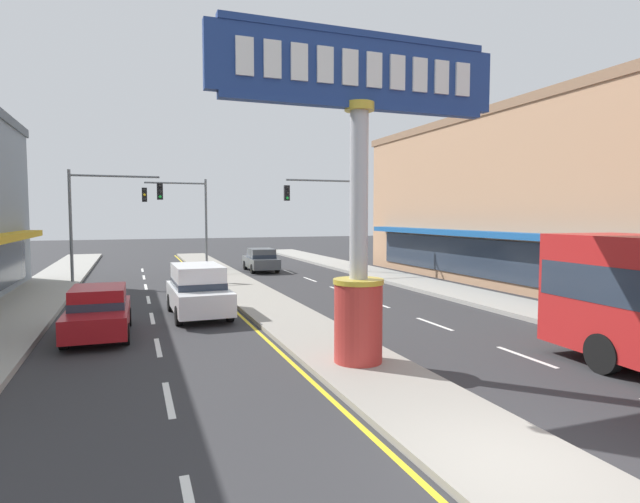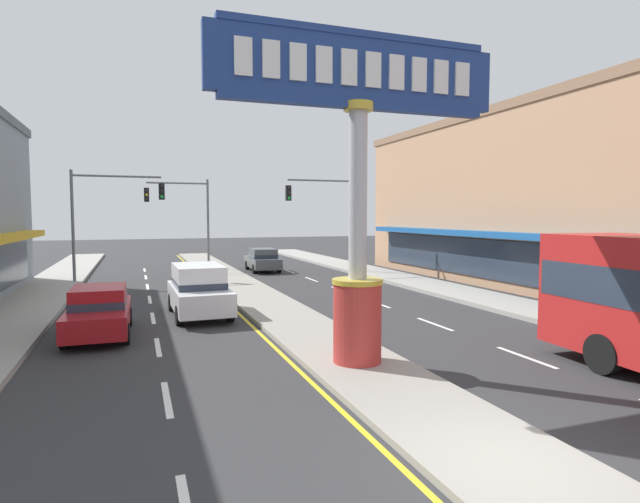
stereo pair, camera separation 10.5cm
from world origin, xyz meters
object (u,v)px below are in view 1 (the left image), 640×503
Objects in this scene: storefront_right at (540,199)px; sedan_far_right_lane at (99,311)px; suv_near_left_lane at (198,290)px; traffic_light_right_side at (330,207)px; sedan_mid_left_lane at (261,260)px; traffic_light_median_far at (183,209)px; district_sign at (359,187)px; traffic_light_left_side at (106,206)px.

sedan_far_right_lane is (-21.81, -4.98, -3.87)m from storefront_right.
sedan_far_right_lane is 4.00m from suv_near_left_lane.
sedan_mid_left_lane is (-3.59, 3.60, -3.46)m from traffic_light_right_side.
traffic_light_median_far is at bearing 142.24° from storefront_right.
traffic_light_right_side is at bearing 45.30° from sedan_far_right_lane.
district_sign is at bearing -85.56° from traffic_light_median_far.
traffic_light_left_side is at bearing 107.87° from suv_near_left_lane.
storefront_right is at bearing 8.37° from suv_near_left_lane.
traffic_light_left_side is (-22.09, 8.39, -0.41)m from storefront_right.
suv_near_left_lane is 15.33m from sedan_mid_left_lane.
traffic_light_median_far is at bearing 156.57° from sedan_mid_left_lane.
sedan_far_right_lane is at bearing -134.70° from traffic_light_right_side.
suv_near_left_lane is (-2.91, 8.01, -3.45)m from district_sign.
traffic_light_median_far is (-1.89, 24.27, -0.24)m from district_sign.
suv_near_left_lane is (3.30, 2.26, 0.20)m from sedan_far_right_lane.
storefront_right is 22.70m from sedan_far_right_lane.
district_sign is 18.93m from storefront_right.
district_sign is 22.68m from sedan_mid_left_lane.
sedan_far_right_lane is at bearing -88.77° from traffic_light_left_side.
traffic_light_left_side is 1.43× the size of sedan_far_right_lane.
traffic_light_left_side is 1.34× the size of suv_near_left_lane.
district_sign is at bearing -145.46° from storefront_right.
traffic_light_right_side is 1.00× the size of traffic_light_median_far.
sedan_mid_left_lane is (4.80, -2.08, -3.41)m from traffic_light_median_far.
district_sign is at bearing -97.47° from sedan_mid_left_lane.
traffic_light_right_side is at bearing 70.74° from district_sign.
traffic_light_median_far reaches higher than sedan_mid_left_lane.
sedan_mid_left_lane is (5.82, 14.18, -0.20)m from suv_near_left_lane.
sedan_far_right_lane is 18.80m from sedan_mid_left_lane.
suv_near_left_lane is at bearing -72.13° from traffic_light_left_side.
district_sign reaches higher than sedan_mid_left_lane.
storefront_right is 22.12m from traffic_light_median_far.
traffic_light_median_far is at bearing 145.88° from traffic_light_right_side.
traffic_light_right_side is at bearing -45.12° from sedan_mid_left_lane.
traffic_light_left_side is at bearing 108.76° from district_sign.
storefront_right reaches higher than sedan_far_right_lane.
sedan_mid_left_lane is at bearing -23.43° from traffic_light_median_far.
storefront_right reaches higher than sedan_mid_left_lane.
traffic_light_median_far is at bearing 94.44° from district_sign.
traffic_light_left_side is (-6.50, 19.13, -0.19)m from district_sign.
sedan_mid_left_lane is at bearing 67.68° from suv_near_left_lane.
district_sign is 20.20m from traffic_light_left_side.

